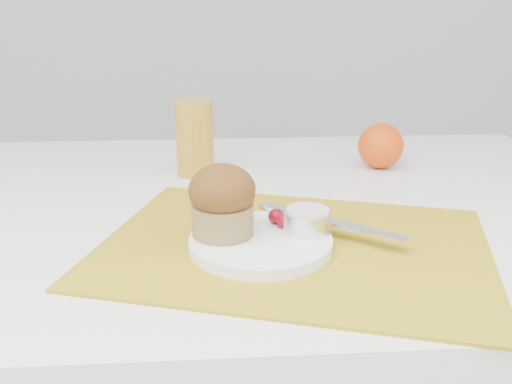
{
  "coord_description": "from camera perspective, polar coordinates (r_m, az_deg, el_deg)",
  "views": [
    {
      "loc": [
        -0.05,
        -0.77,
        1.05
      ],
      "look_at": [
        -0.0,
        -0.05,
        0.8
      ],
      "focal_mm": 40.0,
      "sensor_mm": 36.0,
      "label": 1
    }
  ],
  "objects": [
    {
      "name": "placemat",
      "position": [
        0.72,
        3.81,
        -5.39
      ],
      "size": [
        0.56,
        0.48,
        0.0
      ],
      "primitive_type": "cube",
      "rotation": [
        0.0,
        0.0,
        -0.3
      ],
      "color": "#B49219",
      "rests_on": "table"
    },
    {
      "name": "plate",
      "position": [
        0.71,
        0.45,
        -5.1
      ],
      "size": [
        0.21,
        0.21,
        0.01
      ],
      "primitive_type": "cylinder",
      "rotation": [
        0.0,
        0.0,
        -0.23
      ],
      "color": "white",
      "rests_on": "placemat"
    },
    {
      "name": "ramekin",
      "position": [
        0.72,
        5.15,
        -2.92
      ],
      "size": [
        0.07,
        0.07,
        0.03
      ],
      "primitive_type": "cylinder",
      "rotation": [
        0.0,
        0.0,
        0.15
      ],
      "color": "silver",
      "rests_on": "plate"
    },
    {
      "name": "cream",
      "position": [
        0.72,
        5.18,
        -1.94
      ],
      "size": [
        0.07,
        0.07,
        0.01
      ],
      "primitive_type": "cylinder",
      "rotation": [
        0.0,
        0.0,
        0.35
      ],
      "color": "silver",
      "rests_on": "ramekin"
    },
    {
      "name": "raspberry_near",
      "position": [
        0.74,
        2.05,
        -2.42
      ],
      "size": [
        0.02,
        0.02,
        0.02
      ],
      "primitive_type": "ellipsoid",
      "color": "#51020B",
      "rests_on": "plate"
    },
    {
      "name": "raspberry_far",
      "position": [
        0.73,
        2.86,
        -2.8
      ],
      "size": [
        0.02,
        0.02,
        0.02
      ],
      "primitive_type": "ellipsoid",
      "color": "#62020C",
      "rests_on": "plate"
    },
    {
      "name": "butter_knife",
      "position": [
        0.75,
        7.34,
        -2.97
      ],
      "size": [
        0.18,
        0.15,
        0.01
      ],
      "primitive_type": "cube",
      "rotation": [
        0.0,
        0.0,
        -0.68
      ],
      "color": "silver",
      "rests_on": "plate"
    },
    {
      "name": "orange",
      "position": [
        1.06,
        12.36,
        4.52
      ],
      "size": [
        0.08,
        0.08,
        0.08
      ],
      "primitive_type": "sphere",
      "color": "#ED4A08",
      "rests_on": "table"
    },
    {
      "name": "juice_glass",
      "position": [
        1.0,
        -6.16,
        5.43
      ],
      "size": [
        0.07,
        0.07,
        0.13
      ],
      "primitive_type": "cylinder",
      "rotation": [
        0.0,
        0.0,
        0.07
      ],
      "color": "#BC9023",
      "rests_on": "table"
    },
    {
      "name": "muffin",
      "position": [
        0.7,
        -3.39,
        -0.84
      ],
      "size": [
        0.1,
        0.1,
        0.09
      ],
      "color": "olive",
      "rests_on": "plate"
    }
  ]
}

